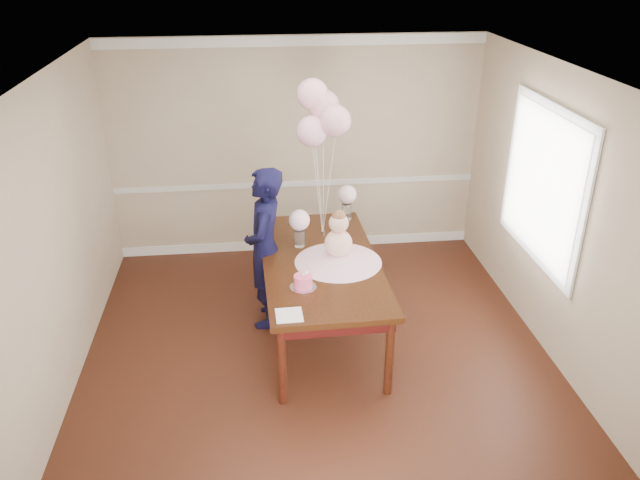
{
  "coord_description": "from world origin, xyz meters",
  "views": [
    {
      "loc": [
        -0.54,
        -4.84,
        3.69
      ],
      "look_at": [
        0.07,
        0.54,
        1.05
      ],
      "focal_mm": 35.0,
      "sensor_mm": 36.0,
      "label": 1
    }
  ],
  "objects_px": {
    "dining_table_top": "(320,263)",
    "dining_chair_seat": "(289,269)",
    "birthday_cake": "(303,281)",
    "woman": "(265,248)"
  },
  "relations": [
    {
      "from": "dining_chair_seat",
      "to": "dining_table_top",
      "type": "bearing_deg",
      "value": -59.4
    },
    {
      "from": "dining_table_top",
      "to": "birthday_cake",
      "type": "xyz_separation_m",
      "value": [
        -0.21,
        -0.51,
        0.09
      ]
    },
    {
      "from": "birthday_cake",
      "to": "woman",
      "type": "relative_size",
      "value": 0.1
    },
    {
      "from": "woman",
      "to": "dining_chair_seat",
      "type": "bearing_deg",
      "value": 140.07
    },
    {
      "from": "birthday_cake",
      "to": "woman",
      "type": "bearing_deg",
      "value": 111.68
    },
    {
      "from": "dining_table_top",
      "to": "dining_chair_seat",
      "type": "bearing_deg",
      "value": 118.82
    },
    {
      "from": "birthday_cake",
      "to": "woman",
      "type": "distance_m",
      "value": 0.86
    },
    {
      "from": "dining_table_top",
      "to": "birthday_cake",
      "type": "bearing_deg",
      "value": -113.96
    },
    {
      "from": "birthday_cake",
      "to": "dining_chair_seat",
      "type": "height_order",
      "value": "birthday_cake"
    },
    {
      "from": "dining_table_top",
      "to": "dining_chair_seat",
      "type": "relative_size",
      "value": 4.61
    }
  ]
}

